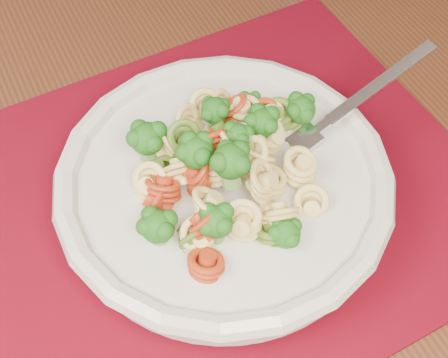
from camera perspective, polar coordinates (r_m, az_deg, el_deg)
dining_table at (r=0.70m, az=0.11°, el=1.04°), size 1.39×1.01×0.74m
placemat at (r=0.54m, az=-2.21°, el=-2.23°), size 0.52×0.43×0.00m
pasta_bowl at (r=0.51m, az=0.00°, el=-0.58°), size 0.28×0.28×0.05m
pasta_broccoli_heap at (r=0.50m, az=0.00°, el=0.40°), size 0.23×0.23×0.06m
fork at (r=0.53m, az=7.39°, el=3.64°), size 0.18×0.04×0.08m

